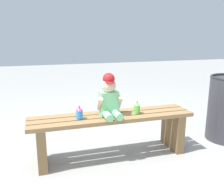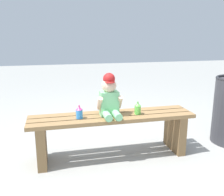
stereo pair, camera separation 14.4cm
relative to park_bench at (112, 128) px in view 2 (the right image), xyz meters
name	(u,v)px [view 2 (the right image)]	position (x,y,z in m)	size (l,w,h in m)	color
ground_plane	(112,156)	(0.00, 0.00, -0.29)	(16.00, 16.00, 0.00)	#999993
park_bench	(112,128)	(0.00, 0.00, 0.00)	(1.57, 0.35, 0.43)	olive
child_figure	(110,97)	(-0.03, -0.01, 0.31)	(0.23, 0.27, 0.40)	#7FCC8C
sippy_cup_left	(79,112)	(-0.32, -0.03, 0.19)	(0.06, 0.06, 0.12)	#338CE5
sippy_cup_right	(138,108)	(0.24, -0.03, 0.19)	(0.06, 0.06, 0.12)	#66CC4C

